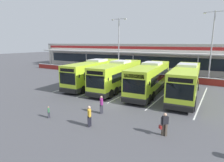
{
  "coord_description": "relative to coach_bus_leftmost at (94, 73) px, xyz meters",
  "views": [
    {
      "loc": [
        9.99,
        -16.1,
        6.19
      ],
      "look_at": [
        -1.51,
        3.0,
        1.6
      ],
      "focal_mm": 29.7,
      "sensor_mm": 36.0,
      "label": 1
    }
  ],
  "objects": [
    {
      "name": "coach_bus_centre",
      "position": [
        8.4,
        0.38,
        0.0
      ],
      "size": [
        3.74,
        12.32,
        3.78
      ],
      "color": "#B7DB2D",
      "rests_on": "ground"
    },
    {
      "name": "bay_stripe_mid_east",
      "position": [
        14.55,
        0.38,
        -1.78
      ],
      "size": [
        0.14,
        13.0,
        0.01
      ],
      "primitive_type": "cube",
      "color": "silver",
      "rests_on": "ground"
    },
    {
      "name": "lamp_post_west",
      "position": [
        -2.44,
        11.81,
        4.5
      ],
      "size": [
        3.24,
        0.28,
        11.0
      ],
      "color": "#9E9EA3",
      "rests_on": "ground"
    },
    {
      "name": "lamp_post_centre",
      "position": [
        14.33,
        11.62,
        4.5
      ],
      "size": [
        3.24,
        0.28,
        11.0
      ],
      "color": "#9E9EA3",
      "rests_on": "ground"
    },
    {
      "name": "bay_stripe_far_west",
      "position": [
        -2.25,
        0.38,
        -1.78
      ],
      "size": [
        0.14,
        13.0,
        0.01
      ],
      "primitive_type": "cube",
      "color": "silver",
      "rests_on": "ground"
    },
    {
      "name": "pedestrian_near_bin",
      "position": [
        7.25,
        -8.77,
        -0.91
      ],
      "size": [
        0.45,
        0.45,
        1.62
      ],
      "color": "#33333D",
      "rests_on": "ground"
    },
    {
      "name": "pedestrian_with_handbag",
      "position": [
        13.17,
        -9.95,
        -0.93
      ],
      "size": [
        0.6,
        0.54,
        1.62
      ],
      "color": "#4C4238",
      "rests_on": "ground"
    },
    {
      "name": "bay_stripe_west",
      "position": [
        1.95,
        0.38,
        -1.78
      ],
      "size": [
        0.14,
        13.0,
        0.01
      ],
      "primitive_type": "cube",
      "color": "silver",
      "rests_on": "ground"
    },
    {
      "name": "coach_bus_leftmost",
      "position": [
        0.0,
        0.0,
        0.0
      ],
      "size": [
        3.74,
        12.32,
        3.78
      ],
      "color": "#B7DB2D",
      "rests_on": "ground"
    },
    {
      "name": "pedestrian_in_dark_coat",
      "position": [
        7.96,
        -11.43,
        -0.91
      ],
      "size": [
        0.46,
        0.43,
        1.62
      ],
      "color": "black",
      "rests_on": "ground"
    },
    {
      "name": "bay_stripe_centre",
      "position": [
        10.35,
        0.38,
        -1.78
      ],
      "size": [
        0.14,
        13.0,
        0.01
      ],
      "primitive_type": "cube",
      "color": "silver",
      "rests_on": "ground"
    },
    {
      "name": "coach_bus_left_centre",
      "position": [
        3.95,
        0.1,
        0.0
      ],
      "size": [
        3.74,
        12.32,
        3.78
      ],
      "color": "#B7DB2D",
      "rests_on": "ground"
    },
    {
      "name": "terminal_building",
      "position": [
        6.15,
        21.29,
        1.23
      ],
      "size": [
        70.0,
        13.0,
        6.0
      ],
      "color": "beige",
      "rests_on": "ground"
    },
    {
      "name": "ground_plane",
      "position": [
        6.15,
        -5.62,
        -1.79
      ],
      "size": [
        200.0,
        200.0,
        0.0
      ],
      "primitive_type": "plane",
      "color": "#4C4C51"
    },
    {
      "name": "bay_stripe_mid_west",
      "position": [
        6.15,
        0.38,
        -1.78
      ],
      "size": [
        0.14,
        13.0,
        0.01
      ],
      "primitive_type": "cube",
      "color": "silver",
      "rests_on": "ground"
    },
    {
      "name": "red_barrier_wall",
      "position": [
        6.15,
        8.88,
        -1.23
      ],
      "size": [
        60.0,
        0.4,
        1.1
      ],
      "color": "maroon",
      "rests_on": "ground"
    },
    {
      "name": "pedestrian_child",
      "position": [
        4.02,
        -11.89,
        -1.24
      ],
      "size": [
        0.29,
        0.26,
        1.0
      ],
      "color": "#33333D",
      "rests_on": "ground"
    },
    {
      "name": "coach_bus_right_centre",
      "position": [
        12.64,
        0.61,
        0.0
      ],
      "size": [
        3.74,
        12.32,
        3.78
      ],
      "color": "#B7DB2D",
      "rests_on": "ground"
    }
  ]
}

